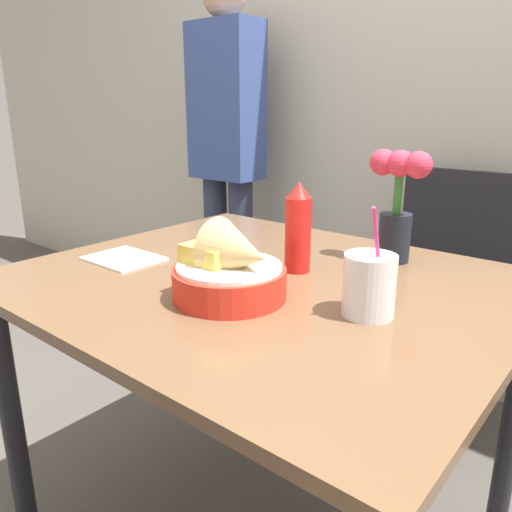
{
  "coord_description": "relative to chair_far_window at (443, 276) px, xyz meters",
  "views": [
    {
      "loc": [
        0.65,
        -0.81,
        1.11
      ],
      "look_at": [
        0.01,
        -0.04,
        0.81
      ],
      "focal_mm": 35.0,
      "sensor_mm": 36.0,
      "label": 1
    }
  ],
  "objects": [
    {
      "name": "dining_table",
      "position": [
        -0.09,
        -0.9,
        0.11
      ],
      "size": [
        1.05,
        0.89,
        0.75
      ],
      "color": "brown",
      "rests_on": "ground_plane"
    },
    {
      "name": "flower_vase",
      "position": [
        0.07,
        -0.61,
        0.37
      ],
      "size": [
        0.15,
        0.08,
        0.26
      ],
      "color": "black",
      "rests_on": "dining_table"
    },
    {
      "name": "wall_window",
      "position": [
        -0.09,
        0.24,
        0.77
      ],
      "size": [
        7.0,
        0.06,
        2.6
      ],
      "color": "#B7B2A3",
      "rests_on": "ground_plane"
    },
    {
      "name": "ketchup_bottle",
      "position": [
        -0.06,
        -0.82,
        0.32
      ],
      "size": [
        0.06,
        0.06,
        0.2
      ],
      "color": "red",
      "rests_on": "dining_table"
    },
    {
      "name": "person_standing",
      "position": [
        -1.0,
        -0.04,
        0.41
      ],
      "size": [
        0.32,
        0.18,
        1.63
      ],
      "color": "#2D3347",
      "rests_on": "ground_plane"
    },
    {
      "name": "food_basket",
      "position": [
        -0.06,
        -1.04,
        0.28
      ],
      "size": [
        0.22,
        0.22,
        0.16
      ],
      "color": "red",
      "rests_on": "dining_table"
    },
    {
      "name": "chair_far_window",
      "position": [
        0.0,
        0.0,
        0.0
      ],
      "size": [
        0.4,
        0.4,
        0.89
      ],
      "color": "black",
      "rests_on": "ground_plane"
    },
    {
      "name": "napkin",
      "position": [
        -0.43,
        -1.02,
        0.22
      ],
      "size": [
        0.17,
        0.14,
        0.01
      ],
      "color": "white",
      "rests_on": "dining_table"
    },
    {
      "name": "drink_cup",
      "position": [
        0.18,
        -0.95,
        0.27
      ],
      "size": [
        0.09,
        0.09,
        0.2
      ],
      "color": "silver",
      "rests_on": "dining_table"
    }
  ]
}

